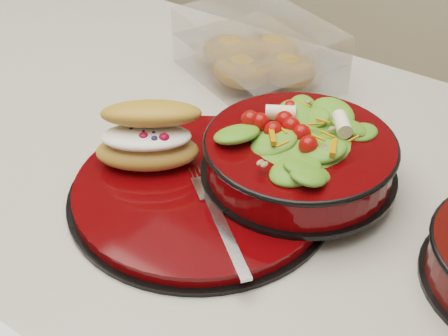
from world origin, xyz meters
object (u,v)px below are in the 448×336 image
Objects in this scene: croissant at (150,136)px; pastry_box at (258,53)px; dinner_plate at (201,190)px; salad_bowl at (300,149)px; fork at (219,220)px.

croissant reaches higher than pastry_box.
croissant is (-0.08, 0.00, 0.05)m from dinner_plate.
salad_bowl is at bearing -9.26° from croissant.
croissant is at bearing -153.00° from salad_bowl.
croissant reaches higher than fork.
pastry_box is (-0.17, 0.34, 0.02)m from fork.
fork is at bearing -35.84° from dinner_plate.
croissant is at bearing 178.30° from dinner_plate.
salad_bowl reaches higher than dinner_plate.
croissant reaches higher than dinner_plate.
pastry_box is at bearing 133.22° from salad_bowl.
salad_bowl is 0.83× the size of pastry_box.
dinner_plate is at bearing -134.38° from salad_bowl.
pastry_box reaches higher than dinner_plate.
croissant is (-0.16, -0.08, 0.00)m from salad_bowl.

